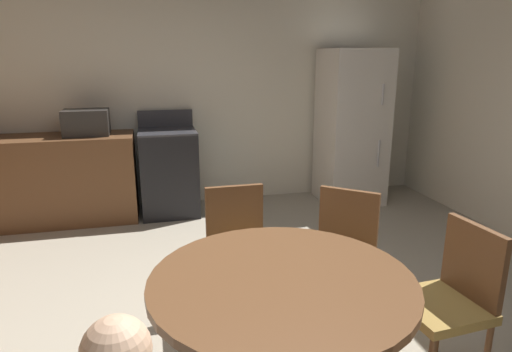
{
  "coord_description": "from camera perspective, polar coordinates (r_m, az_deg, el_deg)",
  "views": [
    {
      "loc": [
        -0.46,
        -2.11,
        1.68
      ],
      "look_at": [
        0.22,
        0.67,
        0.9
      ],
      "focal_mm": 30.94,
      "sensor_mm": 36.0,
      "label": 1
    }
  ],
  "objects": [
    {
      "name": "chair_east",
      "position": [
        2.53,
        23.92,
        -13.93
      ],
      "size": [
        0.43,
        0.43,
        0.87
      ],
      "rotation": [
        0.0,
        0.0,
        3.22
      ],
      "color": "brown",
      "rests_on": "ground"
    },
    {
      "name": "chair_northeast",
      "position": [
        2.85,
        11.03,
        -9.45
      ],
      "size": [
        0.56,
        0.56,
        0.87
      ],
      "rotation": [
        0.0,
        0.0,
        4.0
      ],
      "color": "brown",
      "rests_on": "ground"
    },
    {
      "name": "kitchen_counter",
      "position": [
        5.03,
        -26.97,
        -0.59
      ],
      "size": [
        2.05,
        0.6,
        0.9
      ],
      "primitive_type": "cube",
      "color": "brown",
      "rests_on": "ground"
    },
    {
      "name": "wall_back",
      "position": [
        5.16,
        -8.67,
        11.43
      ],
      "size": [
        5.96,
        0.12,
        2.7
      ],
      "primitive_type": "cube",
      "color": "silver",
      "rests_on": "ground"
    },
    {
      "name": "refrigerator",
      "position": [
        5.26,
        12.24,
        6.17
      ],
      "size": [
        0.68,
        0.68,
        1.76
      ],
      "color": "silver",
      "rests_on": "ground"
    },
    {
      "name": "oven_range",
      "position": [
        4.89,
        -11.18,
        0.59
      ],
      "size": [
        0.6,
        0.6,
        1.1
      ],
      "color": "black",
      "rests_on": "ground"
    },
    {
      "name": "chair_north",
      "position": [
        2.87,
        -2.31,
        -8.98
      ],
      "size": [
        0.4,
        0.4,
        0.87
      ],
      "rotation": [
        0.0,
        0.0,
        4.72
      ],
      "color": "brown",
      "rests_on": "ground"
    },
    {
      "name": "microwave",
      "position": [
        4.81,
        -21.08,
        6.49
      ],
      "size": [
        0.44,
        0.32,
        0.26
      ],
      "primitive_type": "cube",
      "color": "#2D2B28",
      "rests_on": "kitchen_counter"
    },
    {
      "name": "dining_table",
      "position": [
        2.03,
        3.29,
        -16.94
      ],
      "size": [
        1.16,
        1.16,
        0.76
      ],
      "color": "brown",
      "rests_on": "ground"
    }
  ]
}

